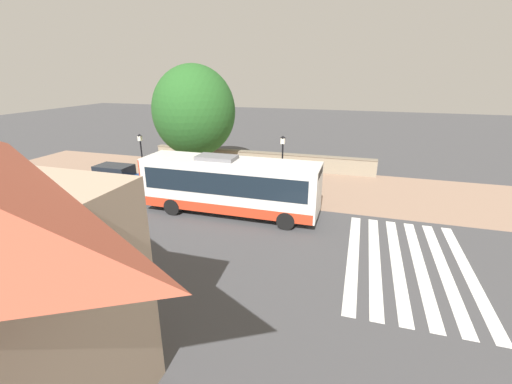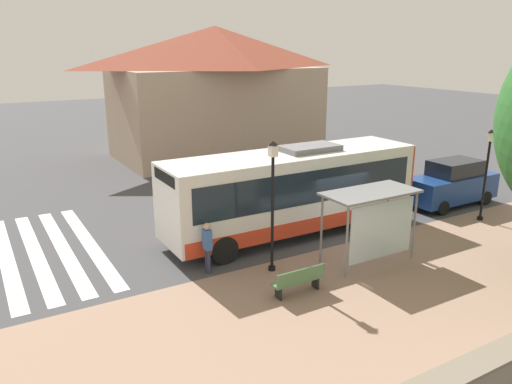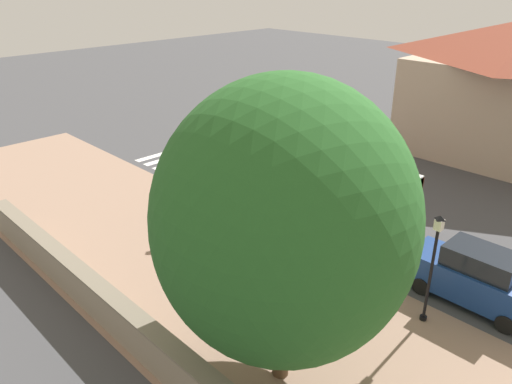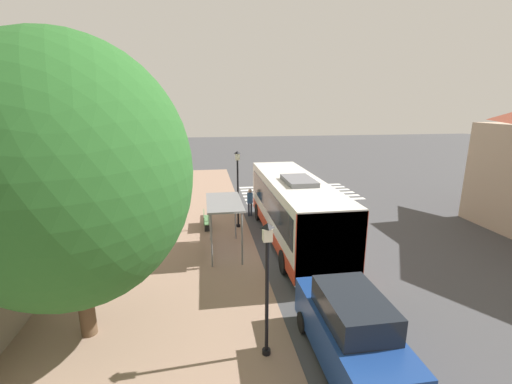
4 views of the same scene
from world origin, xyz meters
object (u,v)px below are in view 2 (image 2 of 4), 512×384
at_px(bus, 293,190).
at_px(parked_car_behind_bus, 452,184).
at_px(pedestrian, 207,244).
at_px(bench, 299,280).
at_px(street_lamp_far, 273,196).
at_px(bus_shelter, 373,205).
at_px(street_lamp_near, 487,167).

bearing_deg(bus, parked_car_behind_bus, -94.68).
bearing_deg(pedestrian, bench, -148.41).
bearing_deg(pedestrian, bus, -70.08).
height_order(street_lamp_far, parked_car_behind_bus, street_lamp_far).
distance_m(bus_shelter, street_lamp_near, 7.21).
bearing_deg(bus_shelter, pedestrian, 68.29).
relative_size(pedestrian, street_lamp_far, 0.40).
height_order(bus, bench, bus).
xyz_separation_m(bench, parked_car_behind_bus, (3.69, -11.35, 0.55)).
xyz_separation_m(bus_shelter, parked_car_behind_bus, (2.99, -7.84, -1.06)).
xyz_separation_m(bus_shelter, bench, (-0.70, 3.51, -1.61)).
bearing_deg(street_lamp_near, parked_car_behind_bus, -17.84).
bearing_deg(street_lamp_near, bus, 70.17).
height_order(bus_shelter, pedestrian, bus_shelter).
bearing_deg(street_lamp_near, street_lamp_far, 88.48).
distance_m(street_lamp_far, parked_car_behind_bus, 11.41).
height_order(bus_shelter, street_lamp_near, street_lamp_near).
bearing_deg(bench, parked_car_behind_bus, -71.98).
relative_size(bus, street_lamp_far, 2.37).
relative_size(bus, street_lamp_near, 2.65).
relative_size(bus_shelter, pedestrian, 1.91).
bearing_deg(parked_car_behind_bus, bench, 108.02).
height_order(bench, street_lamp_far, street_lamp_far).
distance_m(street_lamp_near, parked_car_behind_bus, 2.61).
height_order(street_lamp_near, parked_car_behind_bus, street_lamp_near).
distance_m(pedestrian, street_lamp_far, 2.65).
bearing_deg(parked_car_behind_bus, bus_shelter, 110.90).
bearing_deg(pedestrian, parked_car_behind_bus, -85.97).
relative_size(bench, parked_car_behind_bus, 0.37).
distance_m(bus, bench, 5.36).
relative_size(bus, bench, 6.15).
bearing_deg(bus_shelter, street_lamp_far, 71.10).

